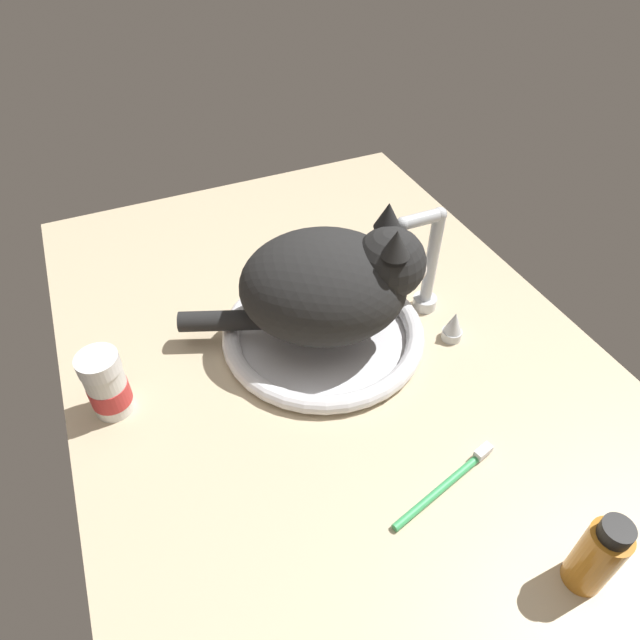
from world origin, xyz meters
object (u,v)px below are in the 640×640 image
sink_basin (320,332)px  faucet (426,273)px  pill_bottle (107,386)px  amber_bottle (597,556)px  cat (332,283)px  toothbrush (447,484)px

sink_basin → faucet: faucet is taller
sink_basin → pill_bottle: pill_bottle is taller
sink_basin → pill_bottle: size_ratio=3.06×
pill_bottle → amber_bottle: size_ratio=0.89×
faucet → sink_basin: bearing=-90.0°
pill_bottle → sink_basin: bearing=91.9°
cat → sink_basin: bearing=-111.4°
cat → toothbrush: cat is taller
cat → pill_bottle: cat is taller
pill_bottle → toothbrush: (29.39, 36.17, -4.25)cm
amber_bottle → faucet: bearing=171.0°
faucet → toothbrush: size_ratio=1.17×
faucet → amber_bottle: bearing=-9.0°
cat → pill_bottle: 34.44cm
toothbrush → cat: bearing=-175.5°
faucet → toothbrush: (30.49, -14.77, -6.80)cm
sink_basin → amber_bottle: size_ratio=2.72×
sink_basin → faucet: bearing=90.0°
amber_bottle → pill_bottle: bearing=-135.8°
faucet → cat: 17.57cm
sink_basin → toothbrush: (30.49, 3.94, -0.64)cm
pill_bottle → amber_bottle: bearing=44.2°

